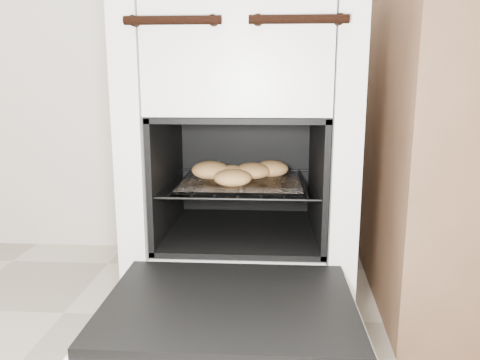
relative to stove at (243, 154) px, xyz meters
name	(u,v)px	position (x,y,z in m)	size (l,w,h in m)	color
stove	(243,154)	(0.00, 0.00, 0.00)	(0.54, 0.60, 0.83)	white
oven_door	(229,308)	(0.00, -0.46, -0.22)	(0.49, 0.38, 0.03)	black
oven_rack	(242,183)	(0.00, -0.06, -0.07)	(0.39, 0.38, 0.01)	black
foil_sheet	(241,182)	(0.00, -0.08, -0.06)	(0.31, 0.27, 0.01)	white
baked_rolls	(243,171)	(0.00, -0.05, -0.04)	(0.30, 0.25, 0.05)	tan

